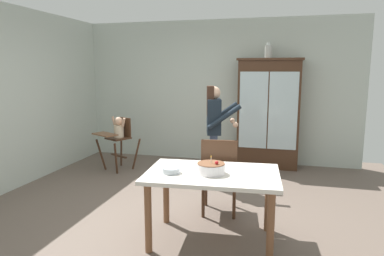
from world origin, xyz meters
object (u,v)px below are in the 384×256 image
object	(u,v)px
serving_bowl	(171,170)
high_chair_with_toddler	(118,134)
ceramic_vase	(268,51)
china_cabinet	(268,113)
adult_person	(214,124)
dining_table	(212,182)
birthday_cake	(211,168)
dining_chair_far_side	(219,171)

from	to	relation	value
serving_bowl	high_chair_with_toddler	bearing A→B (deg)	127.19
ceramic_vase	serving_bowl	bearing A→B (deg)	-103.97
china_cabinet	adult_person	world-z (taller)	china_cabinet
dining_table	serving_bowl	size ratio (longest dim) A/B	7.73
adult_person	ceramic_vase	bearing A→B (deg)	-41.87
china_cabinet	ceramic_vase	distance (m)	1.10
ceramic_vase	high_chair_with_toddler	xyz separation A→B (m)	(-2.51, -0.87, -1.43)
birthday_cake	serving_bowl	world-z (taller)	birthday_cake
dining_table	ceramic_vase	bearing A→B (deg)	82.59
high_chair_with_toddler	dining_chair_far_side	distance (m)	2.56
ceramic_vase	dining_chair_far_side	size ratio (longest dim) A/B	0.28
birthday_cake	ceramic_vase	bearing A→B (deg)	82.64
dining_table	dining_chair_far_side	world-z (taller)	dining_chair_far_side
adult_person	birthday_cake	distance (m)	1.77
dining_table	birthday_cake	distance (m)	0.17
high_chair_with_toddler	serving_bowl	size ratio (longest dim) A/B	5.28
dining_table	dining_chair_far_side	size ratio (longest dim) A/B	1.45
high_chair_with_toddler	dining_table	size ratio (longest dim) A/B	0.68
ceramic_vase	dining_chair_far_side	world-z (taller)	ceramic_vase
dining_table	serving_bowl	distance (m)	0.43
dining_chair_far_side	birthday_cake	bearing A→B (deg)	86.12
adult_person	dining_chair_far_side	xyz separation A→B (m)	(0.27, -1.04, -0.41)
birthday_cake	dining_chair_far_side	bearing A→B (deg)	93.10
ceramic_vase	adult_person	size ratio (longest dim) A/B	0.18
dining_table	adult_person	bearing A→B (deg)	100.37
china_cabinet	birthday_cake	bearing A→B (deg)	-98.04
adult_person	china_cabinet	bearing A→B (deg)	-43.17
ceramic_vase	high_chair_with_toddler	distance (m)	3.02
birthday_cake	serving_bowl	bearing A→B (deg)	-168.13
serving_bowl	dining_chair_far_side	bearing A→B (deg)	65.84
serving_bowl	dining_chair_far_side	size ratio (longest dim) A/B	0.19
high_chair_with_toddler	serving_bowl	world-z (taller)	high_chair_with_toddler
high_chair_with_toddler	serving_bowl	bearing A→B (deg)	-25.79
china_cabinet	dining_table	distance (m)	3.06
dining_table	birthday_cake	bearing A→B (deg)	-94.24
birthday_cake	dining_chair_far_side	xyz separation A→B (m)	(-0.04, 0.70, -0.24)
china_cabinet	dining_chair_far_side	distance (m)	2.45
high_chair_with_toddler	birthday_cake	size ratio (longest dim) A/B	3.39
ceramic_vase	dining_table	distance (m)	3.37
serving_bowl	dining_table	bearing A→B (deg)	18.66
dining_chair_far_side	adult_person	bearing A→B (deg)	-82.58
adult_person	dining_chair_far_side	world-z (taller)	adult_person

